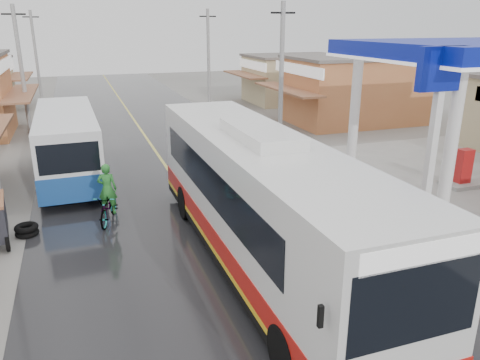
# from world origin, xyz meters

# --- Properties ---
(ground) EXTENTS (120.00, 120.00, 0.00)m
(ground) POSITION_xyz_m (0.00, 0.00, 0.00)
(ground) COLOR slate
(ground) RESTS_ON ground
(road) EXTENTS (12.00, 90.00, 0.02)m
(road) POSITION_xyz_m (0.00, 15.00, 0.01)
(road) COLOR black
(road) RESTS_ON ground
(centre_line) EXTENTS (0.15, 90.00, 0.01)m
(centre_line) POSITION_xyz_m (0.00, 15.00, 0.02)
(centre_line) COLOR #D8CC4C
(centre_line) RESTS_ON road
(shopfronts_right) EXTENTS (11.00, 44.00, 4.80)m
(shopfronts_right) POSITION_xyz_m (15.00, 12.00, 0.00)
(shopfronts_right) COLOR #BDB4A5
(shopfronts_right) RESTS_ON ground
(utility_poles_left) EXTENTS (1.60, 50.00, 8.00)m
(utility_poles_left) POSITION_xyz_m (-7.00, 16.00, 0.00)
(utility_poles_left) COLOR gray
(utility_poles_left) RESTS_ON ground
(utility_poles_right) EXTENTS (1.60, 36.00, 8.00)m
(utility_poles_right) POSITION_xyz_m (7.00, 15.00, 0.00)
(utility_poles_right) COLOR gray
(utility_poles_right) RESTS_ON ground
(coach_bus) EXTENTS (3.13, 13.39, 4.17)m
(coach_bus) POSITION_xyz_m (0.74, 2.46, 2.01)
(coach_bus) COLOR silver
(coach_bus) RESTS_ON road
(second_bus) EXTENTS (2.69, 9.35, 3.09)m
(second_bus) POSITION_xyz_m (-4.49, 12.99, 1.66)
(second_bus) COLOR silver
(second_bus) RESTS_ON road
(cyclist) EXTENTS (1.34, 2.22, 2.26)m
(cyclist) POSITION_xyz_m (-3.22, 7.11, 0.74)
(cyclist) COLOR black
(cyclist) RESTS_ON ground
(tyre_stack) EXTENTS (0.78, 0.78, 0.40)m
(tyre_stack) POSITION_xyz_m (-5.98, 6.86, 0.20)
(tyre_stack) COLOR black
(tyre_stack) RESTS_ON ground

